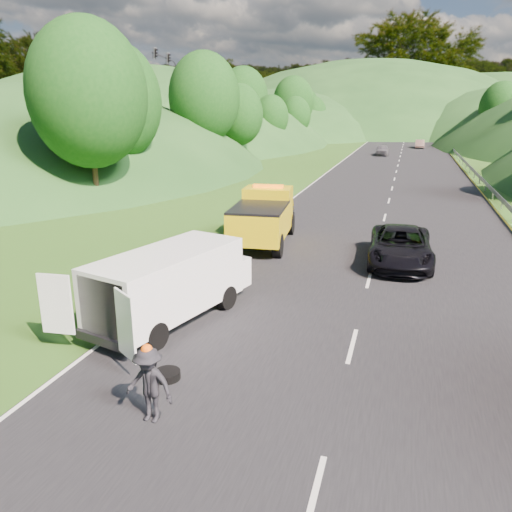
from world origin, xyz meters
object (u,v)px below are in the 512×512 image
(white_van, at_px, (171,281))
(suitcase, at_px, (142,279))
(spare_tire, at_px, (168,379))
(passing_suv, at_px, (399,264))
(woman, at_px, (195,301))
(child, at_px, (191,306))
(tow_truck, at_px, (264,217))
(worker, at_px, (152,421))

(white_van, xyz_separation_m, suitcase, (-2.50, 2.49, -1.00))
(spare_tire, relative_size, passing_suv, 0.12)
(woman, bearing_deg, child, 167.51)
(passing_suv, bearing_deg, tow_truck, 164.80)
(worker, relative_size, passing_suv, 0.30)
(tow_truck, distance_m, white_van, 9.80)
(suitcase, bearing_deg, woman, -17.57)
(child, relative_size, passing_suv, 0.20)
(white_van, relative_size, child, 6.30)
(child, xyz_separation_m, suitcase, (-2.56, 1.28, 0.30))
(tow_truck, height_order, woman, tow_truck)
(worker, bearing_deg, tow_truck, 100.24)
(tow_truck, distance_m, suitcase, 7.87)
(suitcase, distance_m, spare_tire, 7.05)
(woman, relative_size, suitcase, 2.61)
(woman, distance_m, child, 0.49)
(woman, height_order, passing_suv, woman)
(woman, height_order, child, woman)
(tow_truck, height_order, passing_suv, tow_truck)
(child, bearing_deg, suitcase, 166.51)
(spare_tire, bearing_deg, suitcase, 124.20)
(tow_truck, distance_m, child, 8.70)
(suitcase, distance_m, passing_suv, 10.91)
(white_van, height_order, worker, white_van)
(tow_truck, relative_size, woman, 4.21)
(tow_truck, height_order, white_van, tow_truck)
(tow_truck, xyz_separation_m, suitcase, (-2.71, -7.31, -1.05))
(woman, relative_size, child, 1.43)
(woman, xyz_separation_m, worker, (1.89, -6.69, 0.00))
(worker, distance_m, suitcase, 8.69)
(woman, relative_size, spare_tire, 2.41)
(suitcase, relative_size, spare_tire, 0.92)
(tow_truck, xyz_separation_m, passing_suv, (6.54, -1.54, -1.35))
(tow_truck, bearing_deg, white_van, -97.07)
(worker, relative_size, spare_tire, 2.61)
(child, bearing_deg, spare_tire, -59.88)
(woman, height_order, worker, worker)
(spare_tire, bearing_deg, worker, -75.07)
(tow_truck, relative_size, worker, 3.90)
(suitcase, xyz_separation_m, passing_suv, (9.25, 5.77, -0.30))
(passing_suv, bearing_deg, worker, -112.04)
(woman, relative_size, worker, 0.93)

